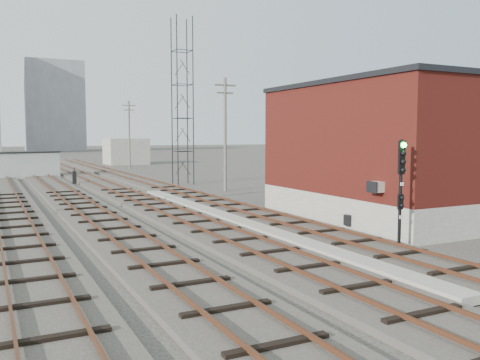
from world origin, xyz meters
TOP-DOWN VIEW (x-y plane):
  - ground at (0.00, 60.00)m, footprint 320.00×320.00m
  - track_right at (2.50, 39.00)m, footprint 3.20×90.00m
  - track_mid_right at (-1.50, 39.00)m, footprint 3.20×90.00m
  - track_mid_left at (-5.50, 39.00)m, footprint 3.20×90.00m
  - track_left at (-9.50, 39.00)m, footprint 3.20×90.00m
  - platform_curb at (0.50, 14.00)m, footprint 0.90×28.00m
  - brick_building at (7.50, 12.00)m, footprint 6.54×12.20m
  - lattice_tower at (5.50, 35.00)m, footprint 1.60×1.60m
  - utility_pole_right_a at (6.50, 28.00)m, footprint 1.80×0.24m
  - utility_pole_right_b at (6.50, 58.00)m, footprint 1.80×0.24m
  - apartment_right at (8.00, 150.00)m, footprint 16.00×12.00m
  - shed_right at (9.00, 70.00)m, footprint 6.00×6.00m
  - signal_mast at (3.70, 5.93)m, footprint 0.40×0.42m
  - switch_stand at (-3.53, 38.66)m, footprint 0.35×0.35m
  - site_trailer at (-6.88, 49.20)m, footprint 7.06×4.36m

SIDE VIEW (x-z plane):
  - ground at x=0.00m, z-range 0.00..0.00m
  - track_right at x=2.50m, z-range -0.09..0.30m
  - track_mid_right at x=-1.50m, z-range -0.09..0.30m
  - track_mid_left at x=-5.50m, z-range -0.09..0.30m
  - track_left at x=-9.50m, z-range -0.09..0.30m
  - platform_curb at x=0.50m, z-range 0.00..0.26m
  - switch_stand at x=-3.53m, z-range -0.04..1.44m
  - site_trailer at x=-6.88m, z-range 0.01..2.78m
  - shed_right at x=9.00m, z-range 0.00..4.00m
  - signal_mast at x=3.70m, z-range 0.41..4.70m
  - brick_building at x=7.50m, z-range 0.02..7.24m
  - utility_pole_right_a at x=6.50m, z-range 0.30..9.30m
  - utility_pole_right_b at x=6.50m, z-range 0.30..9.30m
  - lattice_tower at x=5.50m, z-range 0.00..15.00m
  - apartment_right at x=8.00m, z-range 0.00..26.00m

